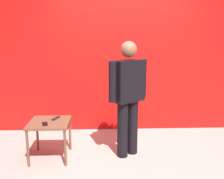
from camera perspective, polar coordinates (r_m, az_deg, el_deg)
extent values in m
plane|color=#9E9991|center=(3.54, 4.22, -16.85)|extent=(12.00, 12.00, 0.00)
cube|color=red|center=(4.52, 2.53, 7.92)|extent=(4.93, 0.12, 2.77)
cylinder|color=black|center=(3.60, 2.44, -9.16)|extent=(0.21, 0.21, 0.82)
cylinder|color=black|center=(3.71, 4.72, -8.52)|extent=(0.21, 0.21, 0.82)
cube|color=black|center=(3.47, 3.75, 1.98)|extent=(0.49, 0.43, 0.58)
cube|color=red|center=(3.55, 2.56, 2.70)|extent=(0.11, 0.08, 0.49)
cube|color=silver|center=(3.56, 2.49, 2.44)|extent=(0.04, 0.03, 0.44)
cylinder|color=black|center=(3.30, 0.15, 1.75)|extent=(0.15, 0.15, 0.55)
cylinder|color=black|center=(3.64, 7.02, 2.63)|extent=(0.15, 0.15, 0.55)
sphere|color=brown|center=(3.42, 3.85, 9.17)|extent=(0.22, 0.22, 0.22)
cube|color=brown|center=(3.62, -14.16, -7.37)|extent=(0.55, 0.55, 0.03)
cylinder|color=brown|center=(3.56, -18.74, -12.70)|extent=(0.04, 0.04, 0.51)
cylinder|color=brown|center=(3.46, -10.67, -13.03)|extent=(0.04, 0.04, 0.51)
cylinder|color=brown|center=(4.00, -16.74, -9.80)|extent=(0.04, 0.04, 0.51)
cylinder|color=brown|center=(3.90, -9.61, -9.99)|extent=(0.04, 0.04, 0.51)
cube|color=black|center=(3.53, -15.13, -7.60)|extent=(0.11, 0.16, 0.01)
cube|color=black|center=(3.71, -12.75, -6.42)|extent=(0.10, 0.17, 0.02)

